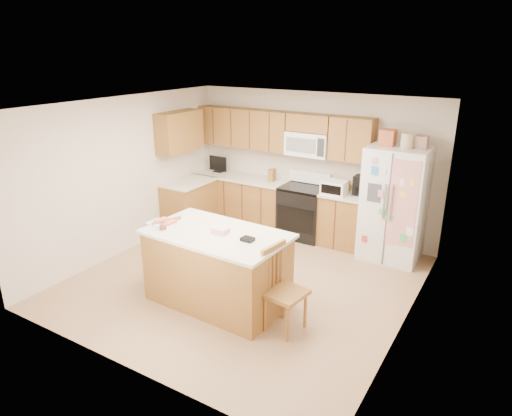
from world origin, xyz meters
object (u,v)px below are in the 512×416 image
Objects in this scene: island at (217,267)px; windsor_chair_right at (284,292)px; windsor_chair_back at (242,252)px; windsor_chair_left at (164,253)px; refrigerator at (394,203)px; stove at (303,211)px.

windsor_chair_right is at bearing -5.53° from island.
windsor_chair_back is (-0.08, 0.71, -0.08)m from island.
refrigerator is at bearing 45.60° from windsor_chair_left.
refrigerator is 2.29× the size of windsor_chair_back.
windsor_chair_back is at bearing -92.21° from stove.
windsor_chair_left is 1.09m from windsor_chair_back.
windsor_chair_left is at bearing -140.09° from windsor_chair_back.
island reaches higher than windsor_chair_back.
refrigerator is at bearing 58.42° from island.
island is 2.15× the size of windsor_chair_back.
windsor_chair_left is (-0.91, -2.60, 0.01)m from stove.
stove is 0.55× the size of refrigerator.
refrigerator is 2.73m from windsor_chair_right.
stove is 2.89m from windsor_chair_right.
refrigerator is at bearing -2.30° from stove.
stove is 0.59× the size of island.
windsor_chair_back is (-1.64, -1.83, -0.50)m from refrigerator.
stove reaches higher than windsor_chair_right.
refrigerator reaches higher than windsor_chair_right.
windsor_chair_back is (0.84, 0.70, -0.06)m from windsor_chair_left.
refrigerator is 1.99× the size of windsor_chair_left.
refrigerator is 3.57m from windsor_chair_left.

